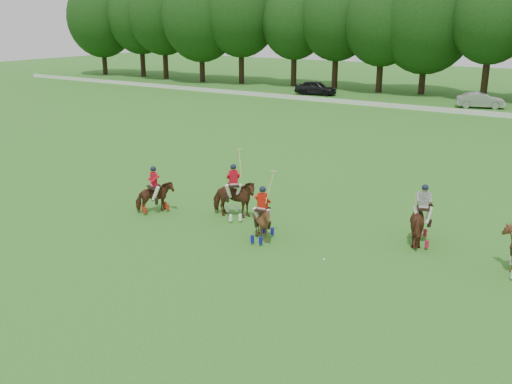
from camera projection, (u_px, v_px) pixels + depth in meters
The scene contains 10 objects.
ground at pixel (192, 257), 20.79m from camera, with size 180.00×180.00×0.00m, color #24681D.
tree_line at pixel (495, 18), 56.80m from camera, with size 117.98×14.32×14.75m.
boundary_rail at pixel (459, 111), 51.24m from camera, with size 120.00×0.10×0.44m, color white.
car_left at pixel (316, 88), 63.32m from camera, with size 1.86×4.62×1.57m, color black.
car_mid at pixel (481, 100), 54.25m from camera, with size 1.53×4.38×1.44m, color #A7A6AB.
polo_red_a at pixel (155, 196), 25.28m from camera, with size 1.51×1.79×2.12m.
polo_red_b at pixel (234, 199), 24.57m from camera, with size 2.23×2.20×2.94m.
polo_red_c at pixel (262, 222), 22.09m from camera, with size 1.35×1.48×2.74m.
polo_stripe_a at pixel (422, 222), 21.78m from camera, with size 1.51×2.16×2.36m.
polo_ball at pixel (324, 260), 20.44m from camera, with size 0.09×0.09×0.09m, color white.
Camera 1 is at (12.36, -14.83, 8.40)m, focal length 40.00 mm.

